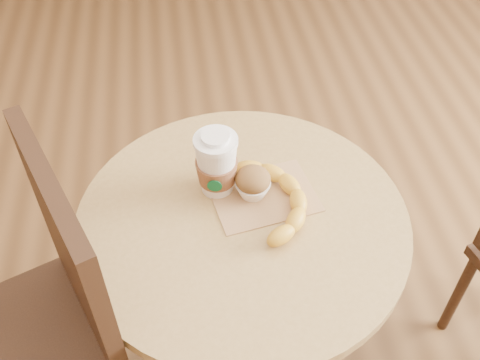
{
  "coord_description": "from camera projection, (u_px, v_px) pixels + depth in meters",
  "views": [
    {
      "loc": [
        -0.2,
        -0.84,
        1.73
      ],
      "look_at": [
        -0.08,
        0.03,
        0.83
      ],
      "focal_mm": 42.0,
      "sensor_mm": 36.0,
      "label": 1
    }
  ],
  "objects": [
    {
      "name": "kraft_bag",
      "position": [
        264.0,
        196.0,
        1.33
      ],
      "size": [
        0.27,
        0.22,
        0.0
      ],
      "primitive_type": "cube",
      "rotation": [
        0.0,
        0.0,
        0.18
      ],
      "color": "tan",
      "rests_on": "cafe_table"
    },
    {
      "name": "banana",
      "position": [
        277.0,
        199.0,
        1.29
      ],
      "size": [
        0.19,
        0.3,
        0.04
      ],
      "primitive_type": null,
      "rotation": [
        0.0,
        0.0,
        0.08
      ],
      "color": "gold",
      "rests_on": "kraft_bag"
    },
    {
      "name": "coffee_cup",
      "position": [
        217.0,
        166.0,
        1.29
      ],
      "size": [
        0.1,
        0.1,
        0.17
      ],
      "rotation": [
        0.0,
        0.0,
        -0.2
      ],
      "color": "white",
      "rests_on": "cafe_table"
    },
    {
      "name": "chair_left",
      "position": [
        38.0,
        340.0,
        1.27
      ],
      "size": [
        0.6,
        0.6,
        1.03
      ],
      "rotation": [
        0.0,
        0.0,
        -1.17
      ],
      "color": "#352012",
      "rests_on": "ground"
    },
    {
      "name": "cafe_table",
      "position": [
        242.0,
        266.0,
        1.42
      ],
      "size": [
        0.77,
        0.77,
        0.75
      ],
      "color": "black",
      "rests_on": "ground"
    },
    {
      "name": "muffin",
      "position": [
        253.0,
        183.0,
        1.3
      ],
      "size": [
        0.09,
        0.09,
        0.08
      ],
      "color": "white",
      "rests_on": "kraft_bag"
    }
  ]
}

